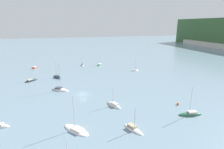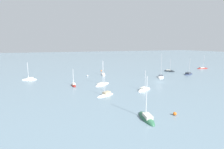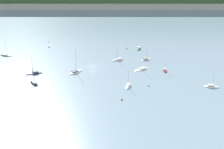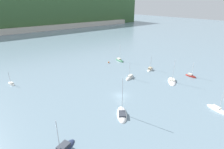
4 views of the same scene
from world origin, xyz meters
name	(u,v)px [view 3 (image 3 of 4)]	position (x,y,z in m)	size (l,w,h in m)	color
ground_plane	(91,66)	(0.00, 0.00, 0.00)	(600.00, 600.00, 0.00)	slate
shore_town_strip	(101,7)	(0.00, 157.84, 2.65)	(290.31, 6.00, 5.31)	beige
sailboat_0	(5,56)	(-46.28, 16.32, 0.11)	(8.23, 5.34, 10.54)	#2D6647
sailboat_1	(164,71)	(33.85, -6.42, 0.11)	(1.45, 4.85, 7.17)	maroon
sailboat_2	(75,73)	(-6.89, -8.32, 0.08)	(7.08, 7.91, 11.99)	white
sailboat_3	(117,60)	(12.65, 8.66, 0.09)	(6.71, 4.22, 7.71)	white
sailboat_4	(145,60)	(26.89, 9.65, 0.14)	(6.62, 4.30, 6.76)	white
sailboat_5	(140,69)	(23.27, -4.34, 0.08)	(8.37, 7.42, 9.79)	silver
sailboat_6	(137,49)	(24.58, 28.69, 0.11)	(3.26, 7.40, 9.93)	#2D6647
sailboat_9	(48,47)	(-26.83, 33.04, 0.08)	(2.23, 4.92, 5.63)	white
sailboat_10	(210,87)	(49.93, -24.69, 0.11)	(6.58, 3.57, 8.38)	white
sailboat_11	(33,74)	(-25.33, -9.83, 0.14)	(8.00, 5.08, 8.66)	#232D4C
sailboat_12	(127,87)	(16.16, -24.22, 0.07)	(3.30, 7.03, 8.05)	silver
sailboat_13	(33,84)	(-22.69, -21.41, 0.08)	(5.15, 5.81, 7.95)	black
mooring_buoy_0	(147,85)	(24.41, -23.30, 0.36)	(0.71, 0.71, 0.71)	white
mooring_buoy_1	(125,48)	(17.77, 29.35, 0.39)	(0.78, 0.78, 0.78)	orange
mooring_buoy_2	(121,99)	(13.15, -36.43, 0.35)	(0.70, 0.70, 0.70)	orange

